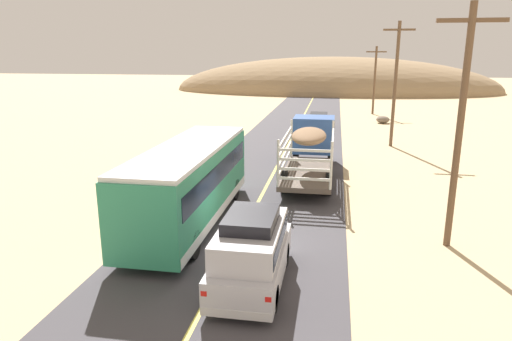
{
  "coord_description": "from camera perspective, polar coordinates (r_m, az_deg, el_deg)",
  "views": [
    {
      "loc": [
        3.36,
        -15.04,
        6.84
      ],
      "look_at": [
        0.0,
        4.29,
        1.7
      ],
      "focal_mm": 31.85,
      "sensor_mm": 36.0,
      "label": 1
    }
  ],
  "objects": [
    {
      "name": "car_far",
      "position": [
        41.76,
        7.86,
        6.07
      ],
      "size": [
        1.8,
        4.4,
        1.46
      ],
      "color": "silver",
      "rests_on": "road_surface"
    },
    {
      "name": "distant_hill",
      "position": [
        83.99,
        9.63,
        9.8
      ],
      "size": [
        57.38,
        25.76,
        12.07
      ],
      "primitive_type": "ellipsoid",
      "color": "#997C5A",
      "rests_on": "ground"
    },
    {
      "name": "livestock_truck",
      "position": [
        26.72,
        7.03,
        3.67
      ],
      "size": [
        2.53,
        9.7,
        3.02
      ],
      "color": "#3359A5",
      "rests_on": "road_surface"
    },
    {
      "name": "power_pole_far",
      "position": [
        53.21,
        14.69,
        11.16
      ],
      "size": [
        2.2,
        0.24,
        7.45
      ],
      "color": "brown",
      "rests_on": "ground"
    },
    {
      "name": "boulder_near_shoulder",
      "position": [
        46.89,
        15.64,
        6.18
      ],
      "size": [
        1.27,
        1.29,
        0.7
      ],
      "primitive_type": "ellipsoid",
      "color": "#756656",
      "rests_on": "ground"
    },
    {
      "name": "ground_plane",
      "position": [
        16.86,
        -2.53,
        -9.28
      ],
      "size": [
        240.0,
        240.0,
        0.0
      ],
      "primitive_type": "plane",
      "color": "#CCB284"
    },
    {
      "name": "power_pole_mid",
      "position": [
        34.96,
        17.1,
        10.66
      ],
      "size": [
        2.2,
        0.24,
        8.96
      ],
      "color": "brown",
      "rests_on": "ground"
    },
    {
      "name": "power_pole_near",
      "position": [
        17.02,
        24.29,
        5.51
      ],
      "size": [
        2.2,
        0.24,
        8.43
      ],
      "color": "brown",
      "rests_on": "ground"
    },
    {
      "name": "suv_near",
      "position": [
        13.66,
        -0.58,
        -9.95
      ],
      "size": [
        1.9,
        4.62,
        2.29
      ],
      "color": "silver",
      "rests_on": "road_surface"
    },
    {
      "name": "road_surface",
      "position": [
        16.86,
        -2.53,
        -9.25
      ],
      "size": [
        8.0,
        120.0,
        0.02
      ],
      "primitive_type": "cube",
      "color": "#423F44",
      "rests_on": "ground"
    },
    {
      "name": "road_centre_line",
      "position": [
        16.85,
        -2.53,
        -9.21
      ],
      "size": [
        0.16,
        117.6,
        0.0
      ],
      "primitive_type": "cube",
      "color": "#D8CC4C",
      "rests_on": "road_surface"
    },
    {
      "name": "bus",
      "position": [
        18.54,
        -8.32,
        -1.44
      ],
      "size": [
        2.54,
        10.0,
        3.21
      ],
      "color": "#2D8C66",
      "rests_on": "road_surface"
    }
  ]
}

